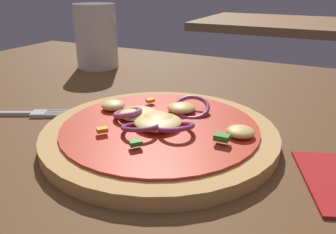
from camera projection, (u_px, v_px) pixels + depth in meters
dining_table at (214, 151)px, 0.39m from camera, size 1.28×0.82×0.03m
pizza at (160, 131)px, 0.37m from camera, size 0.26×0.26×0.03m
fork at (13, 114)px, 0.44m from camera, size 0.15×0.09×0.01m
beer_glass at (96, 39)px, 0.67m from camera, size 0.08×0.08×0.12m
background_table at (284, 24)px, 1.48m from camera, size 0.72×0.53×0.03m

